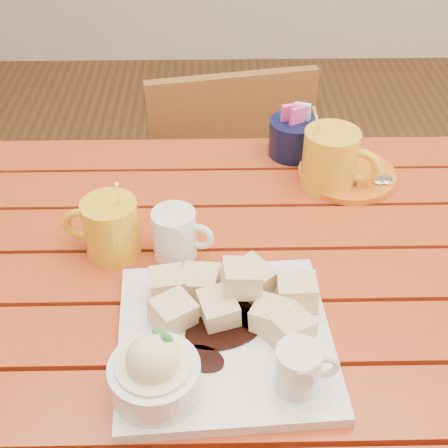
{
  "coord_description": "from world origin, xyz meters",
  "views": [
    {
      "loc": [
        -0.02,
        -0.68,
        1.39
      ],
      "look_at": [
        -0.01,
        0.03,
        0.82
      ],
      "focal_mm": 50.0,
      "sensor_mm": 36.0,
      "label": 1
    }
  ],
  "objects_px": {
    "orange_saucer": "(348,174)",
    "dessert_plate": "(213,339)",
    "table": "(229,324)",
    "chair_far": "(223,186)",
    "coffee_mug_left": "(109,227)",
    "coffee_mug_right": "(332,159)"
  },
  "relations": [
    {
      "from": "orange_saucer",
      "to": "chair_far",
      "type": "height_order",
      "value": "chair_far"
    },
    {
      "from": "coffee_mug_left",
      "to": "orange_saucer",
      "type": "height_order",
      "value": "coffee_mug_left"
    },
    {
      "from": "table",
      "to": "dessert_plate",
      "type": "height_order",
      "value": "dessert_plate"
    },
    {
      "from": "dessert_plate",
      "to": "coffee_mug_right",
      "type": "distance_m",
      "value": 0.44
    },
    {
      "from": "orange_saucer",
      "to": "dessert_plate",
      "type": "bearing_deg",
      "value": -121.25
    },
    {
      "from": "dessert_plate",
      "to": "orange_saucer",
      "type": "xyz_separation_m",
      "value": [
        0.25,
        0.41,
        -0.02
      ]
    },
    {
      "from": "coffee_mug_left",
      "to": "chair_far",
      "type": "height_order",
      "value": "coffee_mug_left"
    },
    {
      "from": "orange_saucer",
      "to": "chair_far",
      "type": "bearing_deg",
      "value": 118.52
    },
    {
      "from": "coffee_mug_right",
      "to": "orange_saucer",
      "type": "height_order",
      "value": "coffee_mug_right"
    },
    {
      "from": "orange_saucer",
      "to": "table",
      "type": "bearing_deg",
      "value": -131.03
    },
    {
      "from": "table",
      "to": "coffee_mug_left",
      "type": "distance_m",
      "value": 0.25
    },
    {
      "from": "table",
      "to": "coffee_mug_left",
      "type": "height_order",
      "value": "coffee_mug_left"
    },
    {
      "from": "dessert_plate",
      "to": "chair_far",
      "type": "relative_size",
      "value": 0.36
    },
    {
      "from": "dessert_plate",
      "to": "coffee_mug_left",
      "type": "height_order",
      "value": "coffee_mug_left"
    },
    {
      "from": "coffee_mug_right",
      "to": "chair_far",
      "type": "distance_m",
      "value": 0.58
    },
    {
      "from": "table",
      "to": "dessert_plate",
      "type": "distance_m",
      "value": 0.21
    },
    {
      "from": "table",
      "to": "dessert_plate",
      "type": "xyz_separation_m",
      "value": [
        -0.03,
        -0.15,
        0.14
      ]
    },
    {
      "from": "coffee_mug_left",
      "to": "dessert_plate",
      "type": "bearing_deg",
      "value": -42.52
    },
    {
      "from": "table",
      "to": "chair_far",
      "type": "relative_size",
      "value": 1.48
    },
    {
      "from": "table",
      "to": "orange_saucer",
      "type": "bearing_deg",
      "value": 48.97
    },
    {
      "from": "coffee_mug_left",
      "to": "coffee_mug_right",
      "type": "xyz_separation_m",
      "value": [
        0.37,
        0.18,
        0.01
      ]
    },
    {
      "from": "dessert_plate",
      "to": "coffee_mug_left",
      "type": "distance_m",
      "value": 0.26
    }
  ]
}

